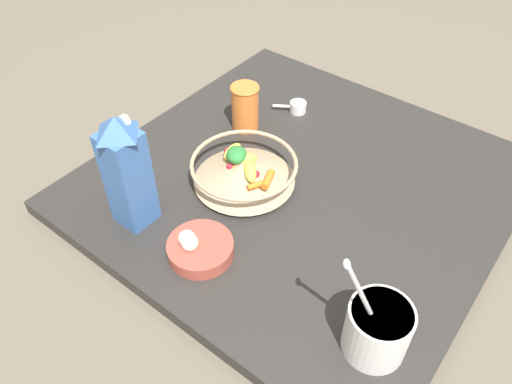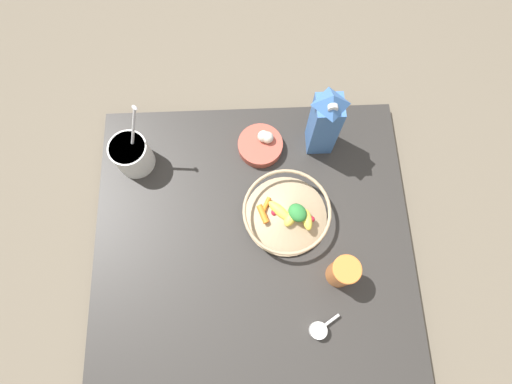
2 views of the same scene
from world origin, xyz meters
name	(u,v)px [view 1 (image 1 of 2)]	position (x,y,z in m)	size (l,w,h in m)	color
ground_plane	(300,189)	(0.00, 0.00, 0.00)	(6.00, 6.00, 0.00)	#665B4C
countertop	(300,184)	(0.00, 0.00, 0.02)	(0.91, 0.91, 0.04)	#2D2B28
fruit_bowl	(244,170)	(0.10, 0.09, 0.08)	(0.25, 0.25, 0.08)	tan
milk_carton	(127,171)	(0.21, 0.33, 0.17)	(0.07, 0.07, 0.27)	#3D6BB2
yogurt_tub	(378,328)	(-0.34, 0.28, 0.10)	(0.12, 0.12, 0.24)	white
drinking_cup	(245,106)	(0.23, -0.08, 0.10)	(0.08, 0.08, 0.12)	orange
measuring_scoop	(297,107)	(0.16, -0.22, 0.05)	(0.08, 0.06, 0.03)	white
garlic_bowl	(199,248)	(0.04, 0.32, 0.06)	(0.14, 0.14, 0.06)	#B24C3D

